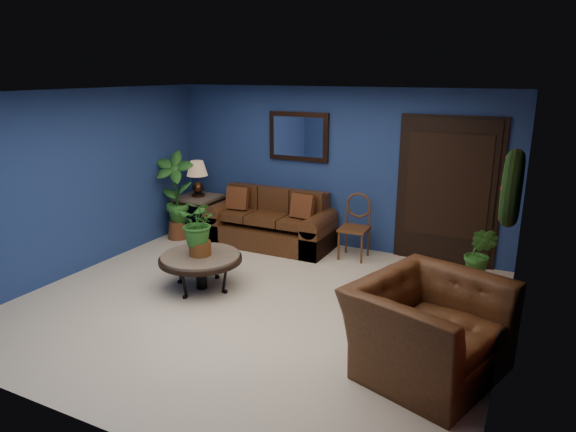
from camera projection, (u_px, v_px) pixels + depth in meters
The scene contains 18 objects.
floor at pixel (256, 304), 6.22m from camera, with size 5.50×5.50×0.00m, color beige.
wall_back at pixel (334, 169), 8.03m from camera, with size 5.50×0.04×2.50m, color navy.
wall_left at pixel (81, 182), 7.06m from camera, with size 0.04×5.00×2.50m, color navy.
wall_right_brick at pixel (513, 238), 4.70m from camera, with size 0.04×5.00×2.50m, color maroon.
ceiling at pixel (252, 92), 5.54m from camera, with size 5.50×5.00×0.02m, color white.
crown_molding at pixel (526, 107), 4.39m from camera, with size 0.03×5.00×0.14m, color white.
wall_mirror at pixel (298, 137), 8.13m from camera, with size 1.02×0.06×0.77m, color #3D2013.
closet_door at pixel (447, 193), 7.31m from camera, with size 1.44×0.06×2.18m, color black.
wreath at pixel (512, 188), 4.65m from camera, with size 0.72×0.72×0.16m, color black.
sofa at pixel (272, 226), 8.31m from camera, with size 2.01×0.87×0.91m.
coffee_table at pixel (201, 259), 6.58m from camera, with size 1.06×1.06×0.46m.
end_table at pixel (199, 205), 8.84m from camera, with size 0.71×0.71×0.65m.
table_lamp at pixel (197, 174), 8.69m from camera, with size 0.36×0.36×0.59m.
side_chair at pixel (356, 222), 7.68m from camera, with size 0.43×0.43×0.97m.
armchair at pixel (428, 329), 4.73m from camera, with size 1.34×1.17×0.87m, color #4D2A16.
coffee_plant at pixel (199, 225), 6.45m from camera, with size 0.61×0.55×0.73m.
floor_plant at pixel (480, 258), 6.47m from camera, with size 0.46×0.41×0.86m.
tall_plant at pixel (175, 192), 8.46m from camera, with size 0.75×0.62×1.47m.
Camera 1 is at (2.89, -4.92, 2.73)m, focal length 32.00 mm.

